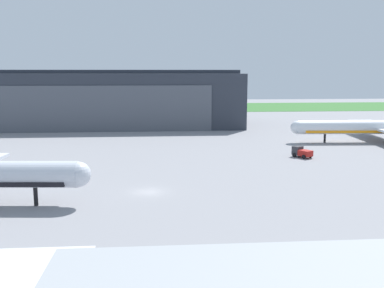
{
  "coord_description": "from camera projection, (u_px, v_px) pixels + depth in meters",
  "views": [
    {
      "loc": [
        1.53,
        -62.67,
        17.58
      ],
      "look_at": [
        7.88,
        17.82,
        4.2
      ],
      "focal_mm": 40.49,
      "sensor_mm": 36.0,
      "label": 1
    }
  ],
  "objects": [
    {
      "name": "ground_plane",
      "position": [
        149.0,
        192.0,
        64.39
      ],
      "size": [
        440.0,
        440.0,
        0.0
      ],
      "primitive_type": "plane",
      "color": "gray"
    },
    {
      "name": "grass_field_strip",
      "position": [
        155.0,
        107.0,
        219.1
      ],
      "size": [
        440.0,
        56.0,
        0.08
      ],
      "primitive_type": "cube",
      "color": "#386E32",
      "rests_on": "ground_plane"
    },
    {
      "name": "maintenance_hangar",
      "position": [
        102.0,
        99.0,
        143.14
      ],
      "size": [
        91.12,
        31.63,
        18.41
      ],
      "color": "#2D333D",
      "rests_on": "ground_plane"
    },
    {
      "name": "stair_truck",
      "position": [
        302.0,
        152.0,
        90.52
      ],
      "size": [
        3.87,
        4.54,
        2.22
      ],
      "color": "#2D2D33",
      "rests_on": "ground_plane"
    }
  ]
}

